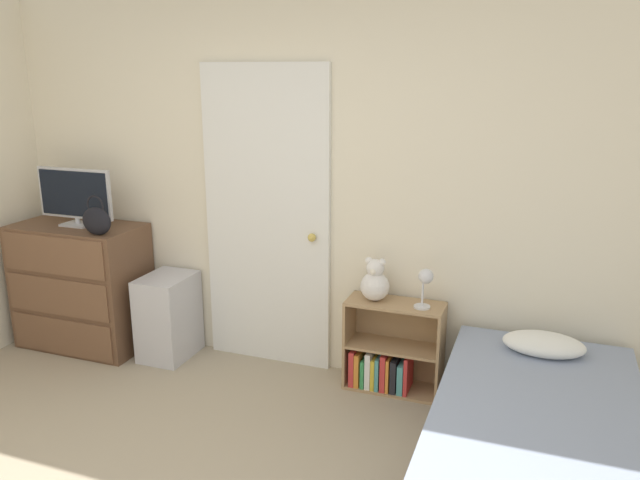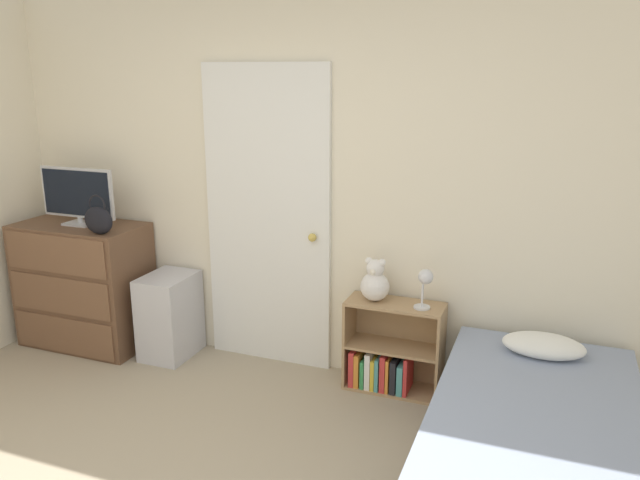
# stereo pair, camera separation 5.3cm
# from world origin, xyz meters

# --- Properties ---
(wall_back) EXTENTS (10.00, 0.06, 2.55)m
(wall_back) POSITION_xyz_m (0.00, 2.26, 1.27)
(wall_back) COLOR beige
(wall_back) RESTS_ON ground_plane
(door_closed) EXTENTS (0.91, 0.09, 2.07)m
(door_closed) POSITION_xyz_m (-0.19, 2.21, 1.04)
(door_closed) COLOR white
(door_closed) RESTS_ON ground_plane
(dresser) EXTENTS (0.94, 0.51, 0.93)m
(dresser) POSITION_xyz_m (-1.61, 1.95, 0.47)
(dresser) COLOR brown
(dresser) RESTS_ON ground_plane
(tv) EXTENTS (0.62, 0.16, 0.42)m
(tv) POSITION_xyz_m (-1.59, 1.96, 1.15)
(tv) COLOR #B7B7BC
(tv) RESTS_ON dresser
(handbag) EXTENTS (0.23, 0.09, 0.28)m
(handbag) POSITION_xyz_m (-1.27, 1.78, 1.03)
(handbag) COLOR black
(handbag) RESTS_ON dresser
(storage_bin) EXTENTS (0.32, 0.42, 0.61)m
(storage_bin) POSITION_xyz_m (-0.89, 2.00, 0.30)
(storage_bin) COLOR silver
(storage_bin) RESTS_ON ground_plane
(bookshelf) EXTENTS (0.62, 0.26, 0.60)m
(bookshelf) POSITION_xyz_m (0.72, 2.08, 0.22)
(bookshelf) COLOR tan
(bookshelf) RESTS_ON ground_plane
(teddy_bear) EXTENTS (0.19, 0.19, 0.28)m
(teddy_bear) POSITION_xyz_m (0.61, 2.08, 0.72)
(teddy_bear) COLOR silver
(teddy_bear) RESTS_ON bookshelf
(desk_lamp) EXTENTS (0.12, 0.11, 0.26)m
(desk_lamp) POSITION_xyz_m (0.94, 2.04, 0.78)
(desk_lamp) COLOR silver
(desk_lamp) RESTS_ON bookshelf
(bed) EXTENTS (1.01, 1.86, 0.58)m
(bed) POSITION_xyz_m (1.65, 1.29, 0.24)
(bed) COLOR brown
(bed) RESTS_ON ground_plane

